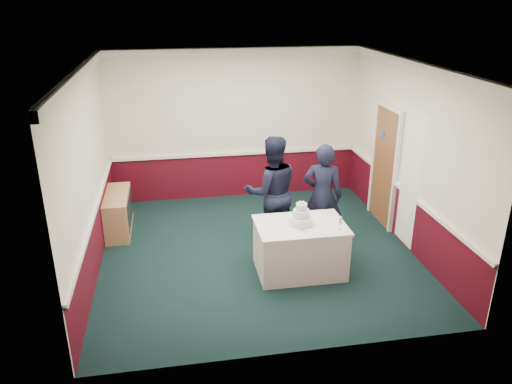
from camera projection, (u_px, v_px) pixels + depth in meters
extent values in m
plane|color=black|center=(257.00, 252.00, 8.20)|extent=(5.00, 5.00, 0.00)
cube|color=silver|center=(235.00, 126.00, 9.90)|extent=(5.00, 0.05, 3.00)
cube|color=silver|center=(90.00, 175.00, 7.24)|extent=(0.05, 5.00, 3.00)
cube|color=silver|center=(408.00, 157.00, 8.03)|extent=(0.05, 5.00, 3.00)
cube|color=white|center=(257.00, 67.00, 7.09)|extent=(5.00, 5.00, 0.05)
cube|color=#4B0A17|center=(236.00, 175.00, 10.30)|extent=(5.00, 0.02, 0.90)
cube|color=white|center=(236.00, 154.00, 10.11)|extent=(4.98, 0.05, 0.06)
cube|color=white|center=(234.00, 51.00, 9.35)|extent=(5.00, 0.08, 0.12)
cube|color=brown|center=(385.00, 167.00, 8.93)|extent=(0.05, 0.90, 2.10)
cube|color=#234799|center=(383.00, 134.00, 8.85)|extent=(0.01, 0.12, 0.12)
cube|color=white|center=(410.00, 180.00, 7.91)|extent=(0.02, 0.60, 2.20)
cube|color=#B17F55|center=(118.00, 213.00, 8.80)|extent=(0.40, 1.20, 0.70)
cube|color=black|center=(130.00, 209.00, 8.81)|extent=(0.01, 1.00, 0.50)
cube|color=white|center=(300.00, 249.00, 7.50)|extent=(1.28, 0.88, 0.76)
cube|color=white|center=(301.00, 225.00, 7.35)|extent=(1.32, 0.92, 0.04)
cylinder|color=white|center=(301.00, 221.00, 7.32)|extent=(0.34, 0.34, 0.12)
cylinder|color=#B7BDC3|center=(301.00, 223.00, 7.34)|extent=(0.35, 0.35, 0.03)
cylinder|color=white|center=(301.00, 213.00, 7.28)|extent=(0.24, 0.24, 0.11)
cylinder|color=#B7BDC3|center=(301.00, 216.00, 7.29)|extent=(0.25, 0.25, 0.02)
cylinder|color=white|center=(301.00, 207.00, 7.24)|extent=(0.16, 0.16, 0.10)
cylinder|color=#B7BDC3|center=(301.00, 209.00, 7.25)|extent=(0.17, 0.17, 0.02)
sphere|color=#EDE5C9|center=(302.00, 203.00, 7.21)|extent=(0.03, 0.03, 0.03)
sphere|color=#EDE5C9|center=(303.00, 202.00, 7.23)|extent=(0.03, 0.03, 0.03)
sphere|color=#EDE5C9|center=(300.00, 202.00, 7.23)|extent=(0.03, 0.03, 0.03)
sphere|color=#EDE5C9|center=(303.00, 203.00, 7.20)|extent=(0.03, 0.03, 0.03)
sphere|color=#EDE5C9|center=(300.00, 203.00, 7.20)|extent=(0.03, 0.03, 0.03)
cube|color=silver|center=(302.00, 230.00, 7.15)|extent=(0.09, 0.21, 0.00)
cylinder|color=silver|center=(340.00, 230.00, 7.16)|extent=(0.05, 0.05, 0.01)
cylinder|color=silver|center=(340.00, 227.00, 7.15)|extent=(0.01, 0.01, 0.09)
cylinder|color=silver|center=(340.00, 220.00, 7.11)|extent=(0.04, 0.04, 0.11)
imported|color=black|center=(272.00, 192.00, 8.13)|extent=(0.93, 0.74, 1.88)
imported|color=black|center=(322.00, 196.00, 8.11)|extent=(0.75, 0.62, 1.77)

